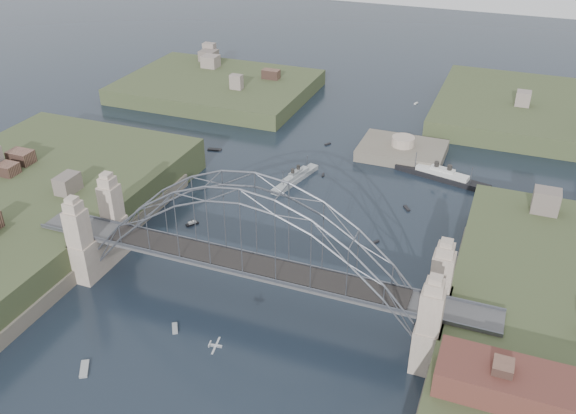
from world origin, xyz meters
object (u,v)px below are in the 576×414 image
(fort_island, at_px, (401,157))
(naval_cruiser_far, at_px, (291,106))
(wharf_shed, at_px, (515,385))
(ocean_liner, at_px, (442,176))
(naval_cruiser_near, at_px, (295,178))
(bridge, at_px, (249,245))

(fort_island, xyz_separation_m, naval_cruiser_far, (-39.62, 21.49, 1.07))
(fort_island, distance_m, wharf_shed, 90.48)
(fort_island, xyz_separation_m, ocean_liner, (11.95, -9.75, 1.25))
(wharf_shed, distance_m, naval_cruiser_near, 80.94)
(bridge, xyz_separation_m, ocean_liner, (23.95, 60.25, -11.42))
(bridge, relative_size, wharf_shed, 4.20)
(fort_island, relative_size, naval_cruiser_far, 1.57)
(naval_cruiser_far, bearing_deg, wharf_shed, -55.83)
(naval_cruiser_near, xyz_separation_m, ocean_liner, (33.07, 13.87, 0.10))
(fort_island, xyz_separation_m, naval_cruiser_near, (-21.12, -23.62, 1.14))
(fort_island, bearing_deg, wharf_shed, -69.15)
(wharf_shed, distance_m, ocean_liner, 77.45)
(wharf_shed, bearing_deg, ocean_liner, 105.11)
(bridge, height_order, naval_cruiser_near, bridge)
(bridge, height_order, wharf_shed, bridge)
(fort_island, bearing_deg, naval_cruiser_near, -131.80)
(naval_cruiser_near, height_order, ocean_liner, ocean_liner)
(wharf_shed, xyz_separation_m, naval_cruiser_near, (-53.12, 60.38, -9.20))
(fort_island, relative_size, wharf_shed, 1.10)
(wharf_shed, relative_size, ocean_liner, 0.84)
(bridge, height_order, naval_cruiser_far, bridge)
(ocean_liner, bearing_deg, bridge, -111.68)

